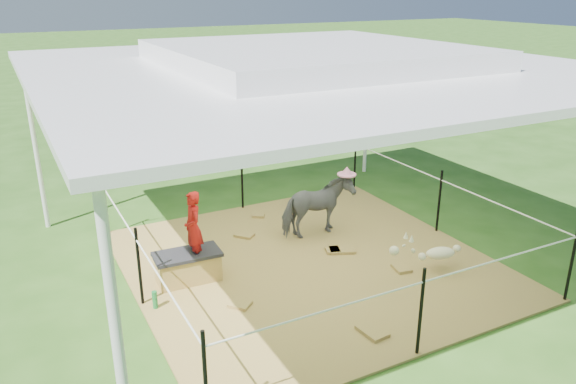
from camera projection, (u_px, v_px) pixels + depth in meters
name	position (u px, v px, depth m)	size (l,w,h in m)	color
ground	(308.00, 264.00, 7.61)	(90.00, 90.00, 0.00)	#2D5919
hay_patch	(308.00, 263.00, 7.61)	(4.60, 4.60, 0.03)	brown
canopy_tent	(311.00, 63.00, 6.68)	(6.30, 6.30, 2.90)	silver
rope_fence	(309.00, 221.00, 7.39)	(4.54, 4.54, 1.00)	black
straw_bale	(188.00, 268.00, 7.08)	(0.78, 0.39, 0.34)	#A67E3C
dark_cloth	(187.00, 254.00, 7.02)	(0.83, 0.43, 0.04)	black
woman	(193.00, 220.00, 6.91)	(0.34, 0.22, 0.93)	red
green_bottle	(155.00, 300.00, 6.49)	(0.06, 0.06, 0.22)	#1B7D35
pony	(317.00, 207.00, 8.28)	(0.49, 1.07, 0.90)	#48484D
pink_hat	(318.00, 174.00, 8.10)	(0.28, 0.28, 0.13)	pink
foal	(441.00, 251.00, 7.31)	(0.99, 0.55, 0.55)	beige
trash_barrel	(323.00, 114.00, 14.36)	(0.58, 0.58, 0.90)	#183DB5
picnic_table_near	(210.00, 108.00, 15.16)	(2.06, 1.49, 0.86)	#533A1C
picnic_table_far	(311.00, 92.00, 17.93)	(1.72, 1.24, 0.72)	#51381B
distant_person	(236.00, 104.00, 14.77)	(0.61, 0.48, 1.26)	teal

